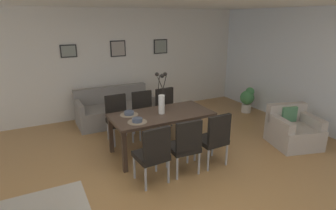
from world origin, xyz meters
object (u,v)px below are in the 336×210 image
Objects in this scene: dining_chair_near_left at (153,152)px; framed_picture_right at (161,46)px; framed_picture_center at (118,49)px; dining_table at (162,118)px; dining_chair_mid_right at (167,108)px; dining_chair_far_left at (185,144)px; bowl_near_right at (129,113)px; armchair at (293,130)px; dining_chair_mid_left at (214,137)px; dining_chair_near_right at (118,116)px; dining_chair_far_right at (144,112)px; sofa at (115,110)px; centerpiece_vase at (162,98)px; framed_picture_left at (69,51)px; bowl_near_left at (137,120)px; potted_plant at (247,99)px.

framed_picture_right is (1.71, 3.29, 1.15)m from dining_chair_near_left.
framed_picture_center is 1.01× the size of framed_picture_right.
dining_chair_mid_right is (0.55, 0.87, -0.15)m from dining_table.
dining_chair_far_left is 5.41× the size of bowl_near_right.
dining_chair_near_left reaches higher than armchair.
dining_chair_far_left is 0.55m from dining_chair_mid_left.
dining_chair_mid_left is (1.10, -1.69, 0.00)m from dining_chair_near_right.
dining_chair_far_right is 1.09m from sofa.
dining_chair_far_right is 0.52× the size of sofa.
dining_chair_near_right is 1.78m from dining_chair_far_left.
sofa is at bearing 99.60° from centerpiece_vase.
dining_table is 1.96× the size of dining_chair_near_right.
framed_picture_right is at bearing 68.89° from dining_chair_mid_right.
dining_chair_far_left is 2.58× the size of framed_picture_left.
dining_chair_far_left is at bearing -179.21° from dining_chair_mid_left.
dining_chair_mid_left is 1.86m from armchair.
framed_picture_center is at bearing 80.29° from dining_chair_near_left.
armchair is at bearing -43.09° from framed_picture_left.
bowl_near_left is (-0.54, -0.20, -0.24)m from centerpiece_vase.
centerpiece_vase is 2.06× the size of framed_picture_left.
bowl_near_left is (-1.09, -1.07, 0.27)m from dining_chair_mid_right.
dining_chair_mid_right reaches higher than bowl_near_left.
dining_chair_far_left is 1.00× the size of dining_chair_mid_right.
dining_table is 2.61m from framed_picture_center.
dining_chair_mid_left is at bearing -72.48° from dining_chair_far_right.
dining_chair_mid_right is at bearing -177.69° from potted_plant.
dining_chair_mid_left is 2.86m from sofa.
dining_chair_near_right and dining_chair_far_left have the same top height.
framed_picture_center is at bearing 90.19° from dining_chair_far_right.
dining_table reaches higher than potted_plant.
framed_picture_center is at bearing 76.29° from bowl_near_right.
armchair is 1.47× the size of potted_plant.
potted_plant is at bearing 2.31° from dining_chair_mid_right.
potted_plant is (2.40, 1.82, -0.14)m from dining_chair_mid_left.
centerpiece_vase reaches higher than sofa.
dining_chair_mid_left is 1.37× the size of potted_plant.
dining_chair_near_right is 1.11m from dining_chair_mid_right.
armchair is (2.39, -0.90, -0.74)m from centerpiece_vase.
centerpiece_vase is 2.75m from framed_picture_left.
dining_chair_mid_right is at bearing 136.10° from armchair.
centerpiece_vase is 1.91× the size of framed_picture_center.
dining_chair_near_right is at bearing -178.69° from dining_chair_far_right.
sofa is 4.56× the size of framed_picture_center.
bowl_near_left is at bearing 166.56° from armchair.
framed_picture_right is at bearing 64.53° from centerpiece_vase.
dining_chair_mid_left reaches higher than bowl_near_left.
centerpiece_vase is (-0.54, 0.85, 0.51)m from dining_chair_mid_left.
dining_chair_far_left is 0.52× the size of sofa.
framed_picture_left is at bearing 126.49° from dining_chair_far_right.
framed_picture_center reaches higher than dining_chair_mid_right.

